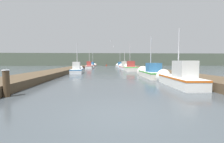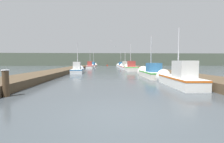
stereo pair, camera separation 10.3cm
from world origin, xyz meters
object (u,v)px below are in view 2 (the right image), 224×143
object	(u,v)px
fishing_boat_6	(121,65)
fishing_boat_2	(78,70)
fishing_boat_1	(150,73)
channel_buoy	(107,65)
seagull_1	(114,47)
seagull_lead	(111,41)
mooring_piling_0	(153,71)
fishing_boat_5	(90,66)
fishing_boat_7	(94,65)
fishing_boat_4	(125,67)
fishing_boat_0	(177,78)
fishing_boat_3	(130,68)
mooring_piling_3	(6,83)
mooring_piling_1	(134,66)
mooring_piling_2	(77,68)

from	to	relation	value
fishing_boat_6	fishing_boat_2	bearing A→B (deg)	-117.88
fishing_boat_1	channel_buoy	world-z (taller)	fishing_boat_1
seagull_1	seagull_lead	bearing A→B (deg)	-100.14
channel_buoy	seagull_1	world-z (taller)	seagull_1
seagull_lead	seagull_1	distance (m)	1.49
mooring_piling_0	fishing_boat_5	bearing A→B (deg)	115.88
fishing_boat_7	fishing_boat_4	bearing A→B (deg)	-55.81
fishing_boat_0	fishing_boat_7	bearing A→B (deg)	104.41
fishing_boat_1	channel_buoy	distance (m)	36.92
fishing_boat_1	channel_buoy	size ratio (longest dim) A/B	5.31
fishing_boat_1	fishing_boat_4	size ratio (longest dim) A/B	0.89
fishing_boat_1	seagull_lead	bearing A→B (deg)	101.45
fishing_boat_0	fishing_boat_4	size ratio (longest dim) A/B	0.79
fishing_boat_5	fishing_boat_6	xyz separation A→B (m)	(7.60, 5.33, -0.00)
fishing_boat_2	channel_buoy	distance (m)	31.42
fishing_boat_0	fishing_boat_2	xyz separation A→B (m)	(-8.37, 11.09, -0.07)
fishing_boat_3	fishing_boat_1	bearing A→B (deg)	-87.36
fishing_boat_0	fishing_boat_6	size ratio (longest dim) A/B	0.98
mooring_piling_3	fishing_boat_6	bearing A→B (deg)	75.45
fishing_boat_0	mooring_piling_1	bearing A→B (deg)	89.49
fishing_boat_0	mooring_piling_0	size ratio (longest dim) A/B	4.76
channel_buoy	seagull_1	distance (m)	20.12
mooring_piling_1	mooring_piling_2	bearing A→B (deg)	-176.00
fishing_boat_0	fishing_boat_4	world-z (taller)	fishing_boat_0
fishing_boat_0	fishing_boat_2	size ratio (longest dim) A/B	1.04
fishing_boat_6	seagull_lead	bearing A→B (deg)	-114.15
fishing_boat_5	fishing_boat_0	bearing A→B (deg)	-73.04
mooring_piling_0	mooring_piling_1	xyz separation A→B (m)	(-0.03, 10.23, 0.19)
fishing_boat_0	fishing_boat_4	bearing A→B (deg)	93.15
mooring_piling_2	seagull_1	bearing A→B (deg)	41.04
fishing_boat_7	channel_buoy	world-z (taller)	fishing_boat_7
fishing_boat_0	fishing_boat_5	xyz separation A→B (m)	(-8.07, 25.22, -0.04)
fishing_boat_7	channel_buoy	bearing A→B (deg)	64.94
fishing_boat_5	seagull_lead	xyz separation A→B (m)	(4.74, -3.28, 5.37)
fishing_boat_2	fishing_boat_3	xyz separation A→B (m)	(7.99, 4.69, 0.06)
fishing_boat_4	seagull_1	distance (m)	4.83
channel_buoy	mooring_piling_1	bearing A→B (deg)	-79.72
mooring_piling_2	fishing_boat_7	bearing A→B (deg)	85.33
fishing_boat_0	mooring_piling_2	world-z (taller)	fishing_boat_0
fishing_boat_7	mooring_piling_2	size ratio (longest dim) A/B	5.53
fishing_boat_1	fishing_boat_6	bearing A→B (deg)	91.26
mooring_piling_2	fishing_boat_0	bearing A→B (deg)	-60.33
fishing_boat_1	mooring_piling_3	size ratio (longest dim) A/B	4.56
fishing_boat_1	mooring_piling_1	size ratio (longest dim) A/B	3.89
fishing_boat_4	fishing_boat_6	bearing A→B (deg)	88.66
fishing_boat_0	fishing_boat_6	world-z (taller)	fishing_boat_6
mooring_piling_2	fishing_boat_4	bearing A→B (deg)	28.38
mooring_piling_2	seagull_1	world-z (taller)	seagull_1
fishing_boat_0	fishing_boat_1	xyz separation A→B (m)	(-0.15, 5.45, -0.06)
fishing_boat_0	fishing_boat_1	world-z (taller)	fishing_boat_1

